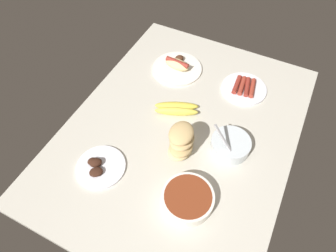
{
  "coord_description": "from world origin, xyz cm",
  "views": [
    {
      "loc": [
        69.29,
        28.24,
        101.36
      ],
      "look_at": [
        3.26,
        -4.56,
        3.0
      ],
      "focal_mm": 32.43,
      "sensor_mm": 36.0,
      "label": 1
    }
  ],
  "objects_px": {
    "plate_grilled_meat": "(99,167)",
    "plate_hotdog_assembled": "(177,66)",
    "bread_stack": "(181,142)",
    "bowl_chili": "(188,199)",
    "banana_bunch": "(176,109)",
    "bowl_coleslaw": "(230,145)",
    "plate_sausages": "(244,88)"
  },
  "relations": [
    {
      "from": "plate_hotdog_assembled",
      "to": "plate_sausages",
      "type": "bearing_deg",
      "value": 92.14
    },
    {
      "from": "bowl_coleslaw",
      "to": "plate_hotdog_assembled",
      "type": "relative_size",
      "value": 0.65
    },
    {
      "from": "bread_stack",
      "to": "plate_sausages",
      "type": "relative_size",
      "value": 0.7
    },
    {
      "from": "bread_stack",
      "to": "plate_grilled_meat",
      "type": "bearing_deg",
      "value": -50.79
    },
    {
      "from": "plate_grilled_meat",
      "to": "bowl_chili",
      "type": "relative_size",
      "value": 1.02
    },
    {
      "from": "plate_grilled_meat",
      "to": "bowl_chili",
      "type": "distance_m",
      "value": 0.35
    },
    {
      "from": "plate_grilled_meat",
      "to": "plate_hotdog_assembled",
      "type": "distance_m",
      "value": 0.62
    },
    {
      "from": "plate_sausages",
      "to": "bowl_chili",
      "type": "height_order",
      "value": "bowl_chili"
    },
    {
      "from": "banana_bunch",
      "to": "bowl_chili",
      "type": "relative_size",
      "value": 1.09
    },
    {
      "from": "banana_bunch",
      "to": "plate_grilled_meat",
      "type": "bearing_deg",
      "value": -20.29
    },
    {
      "from": "banana_bunch",
      "to": "bowl_coleslaw",
      "type": "height_order",
      "value": "bowl_coleslaw"
    },
    {
      "from": "plate_sausages",
      "to": "bowl_coleslaw",
      "type": "distance_m",
      "value": 0.34
    },
    {
      "from": "plate_sausages",
      "to": "plate_hotdog_assembled",
      "type": "xyz_separation_m",
      "value": [
        0.01,
        -0.33,
        0.01
      ]
    },
    {
      "from": "banana_bunch",
      "to": "bowl_coleslaw",
      "type": "xyz_separation_m",
      "value": [
        0.08,
        0.27,
        0.01
      ]
    },
    {
      "from": "plate_sausages",
      "to": "plate_grilled_meat",
      "type": "bearing_deg",
      "value": -29.62
    },
    {
      "from": "bowl_chili",
      "to": "plate_grilled_meat",
      "type": "bearing_deg",
      "value": -86.07
    },
    {
      "from": "bowl_coleslaw",
      "to": "bread_stack",
      "type": "bearing_deg",
      "value": -58.96
    },
    {
      "from": "bread_stack",
      "to": "plate_grilled_meat",
      "type": "relative_size",
      "value": 0.77
    },
    {
      "from": "plate_hotdog_assembled",
      "to": "banana_bunch",
      "type": "bearing_deg",
      "value": 24.6
    },
    {
      "from": "plate_sausages",
      "to": "plate_grilled_meat",
      "type": "xyz_separation_m",
      "value": [
        0.64,
        -0.36,
        -0.0
      ]
    },
    {
      "from": "plate_hotdog_assembled",
      "to": "bread_stack",
      "type": "bearing_deg",
      "value": 26.97
    },
    {
      "from": "banana_bunch",
      "to": "bowl_coleslaw",
      "type": "distance_m",
      "value": 0.28
    },
    {
      "from": "plate_sausages",
      "to": "bowl_coleslaw",
      "type": "bearing_deg",
      "value": 8.32
    },
    {
      "from": "bread_stack",
      "to": "bowl_chili",
      "type": "xyz_separation_m",
      "value": [
        0.18,
        0.11,
        -0.05
      ]
    },
    {
      "from": "bowl_coleslaw",
      "to": "bowl_chili",
      "type": "height_order",
      "value": "bowl_coleslaw"
    },
    {
      "from": "bowl_coleslaw",
      "to": "bowl_chili",
      "type": "distance_m",
      "value": 0.28
    },
    {
      "from": "plate_grilled_meat",
      "to": "plate_hotdog_assembled",
      "type": "bearing_deg",
      "value": 177.33
    },
    {
      "from": "banana_bunch",
      "to": "plate_sausages",
      "type": "bearing_deg",
      "value": 139.17
    },
    {
      "from": "banana_bunch",
      "to": "bread_stack",
      "type": "bearing_deg",
      "value": 30.02
    },
    {
      "from": "bread_stack",
      "to": "plate_grilled_meat",
      "type": "height_order",
      "value": "bread_stack"
    },
    {
      "from": "banana_bunch",
      "to": "plate_sausages",
      "type": "distance_m",
      "value": 0.34
    },
    {
      "from": "banana_bunch",
      "to": "bowl_chili",
      "type": "distance_m",
      "value": 0.41
    }
  ]
}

